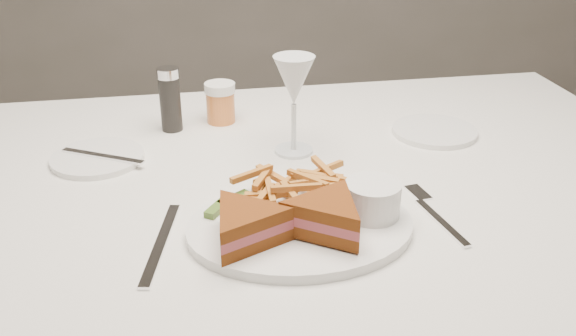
# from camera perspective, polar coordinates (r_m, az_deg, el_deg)

# --- Properties ---
(chair_far) EXTENTS (0.58, 0.55, 0.60)m
(chair_far) POSITION_cam_1_polar(r_m,az_deg,el_deg) (1.97, -0.72, -2.10)
(chair_far) COLOR #45322A
(chair_far) RESTS_ON ground
(table_setting) EXTENTS (0.78, 0.62, 0.18)m
(table_setting) POSITION_cam_1_polar(r_m,az_deg,el_deg) (0.98, -0.17, -0.79)
(table_setting) COLOR white
(table_setting) RESTS_ON table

